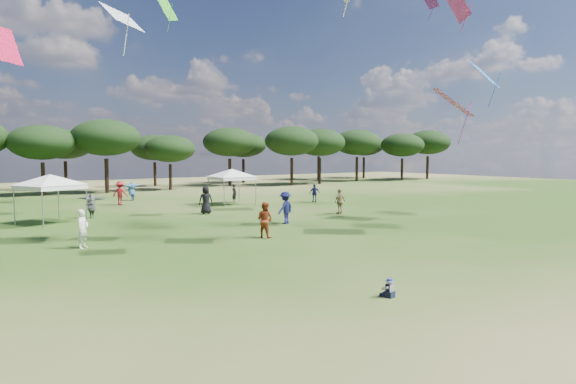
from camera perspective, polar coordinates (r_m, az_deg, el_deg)
name	(u,v)px	position (r m, az deg, el deg)	size (l,w,h in m)	color
ground	(448,323)	(12.56, 18.40, -14.48)	(140.00, 140.00, 0.00)	#305018
tree_line	(90,141)	(55.78, -22.46, 5.63)	(108.78, 17.63, 7.77)	black
tent_left	(50,177)	(30.83, -26.38, 1.66)	(5.36, 5.36, 3.17)	gray
tent_right	(232,171)	(38.31, -6.68, 2.54)	(5.95, 5.95, 3.14)	gray
toddler	(389,289)	(14.14, 11.89, -11.16)	(0.38, 0.42, 0.54)	black
festival_crowd	(121,204)	(32.22, -19.17, -1.36)	(29.84, 23.45, 1.89)	silver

